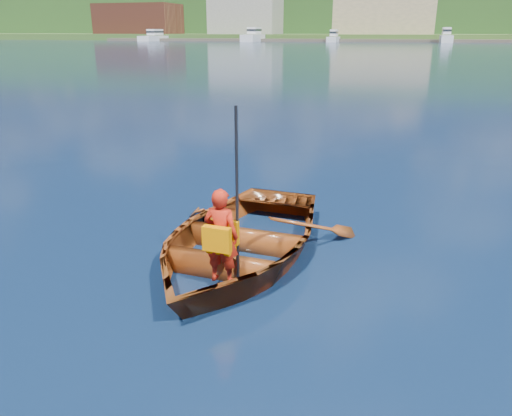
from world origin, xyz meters
The scene contains 7 objects.
ground centered at (0.00, 0.00, 0.00)m, with size 600.00×600.00×0.00m.
rowboat centered at (0.19, 0.10, 0.27)m, with size 3.15×4.22×0.83m.
child_paddler centered at (0.28, -0.80, 0.69)m, with size 0.45×0.35×2.11m.
shoreline centered at (0.00, 236.61, 10.32)m, with size 400.00×140.00×22.00m.
dock centered at (-9.79, 148.00, 0.40)m, with size 160.02×11.07×0.80m.
waterfront_buildings centered at (-7.74, 165.00, 7.74)m, with size 202.00×16.00×14.00m.
marina_yachts centered at (0.24, 143.33, 1.41)m, with size 145.13×13.77×4.40m.
Camera 1 is at (2.17, -5.93, 2.98)m, focal length 35.00 mm.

